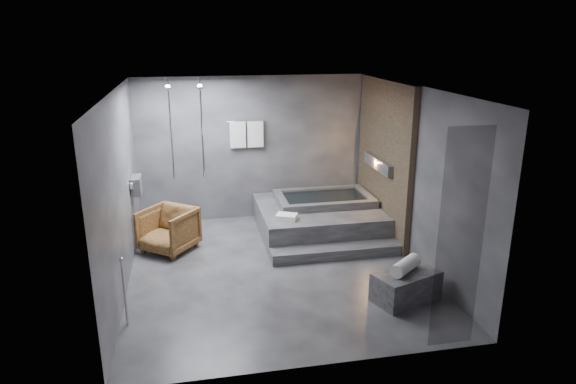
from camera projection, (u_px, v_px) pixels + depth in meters
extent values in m
plane|color=#2C2C2E|center=(277.00, 269.00, 8.09)|extent=(5.00, 5.00, 0.00)
cube|color=#49494B|center=(275.00, 89.00, 7.26)|extent=(4.50, 5.00, 0.04)
cube|color=#35353A|center=(254.00, 149.00, 10.01)|extent=(4.50, 0.04, 2.80)
cube|color=#35353A|center=(318.00, 251.00, 5.33)|extent=(4.50, 0.04, 2.80)
cube|color=#35353A|center=(120.00, 193.00, 7.26)|extent=(0.04, 5.00, 2.80)
cube|color=#35353A|center=(416.00, 176.00, 8.09)|extent=(0.04, 5.00, 2.80)
cube|color=#917655|center=(384.00, 158.00, 9.25)|extent=(0.10, 2.40, 2.78)
cube|color=#FF9938|center=(379.00, 164.00, 9.27)|extent=(0.14, 1.20, 0.20)
cube|color=slate|center=(136.00, 185.00, 8.67)|extent=(0.16, 0.42, 0.30)
imported|color=beige|center=(137.00, 189.00, 8.60)|extent=(0.08, 0.08, 0.21)
imported|color=beige|center=(138.00, 188.00, 8.79)|extent=(0.07, 0.07, 0.15)
cylinder|color=silver|center=(202.00, 129.00, 9.26)|extent=(0.04, 0.04, 1.80)
cylinder|color=silver|center=(171.00, 130.00, 9.16)|extent=(0.04, 0.04, 1.80)
cylinder|color=silver|center=(246.00, 121.00, 9.77)|extent=(0.75, 0.02, 0.02)
cube|color=white|center=(238.00, 135.00, 9.79)|extent=(0.30, 0.06, 0.50)
cube|color=white|center=(255.00, 134.00, 9.85)|extent=(0.30, 0.06, 0.50)
cylinder|color=silver|center=(125.00, 293.00, 6.44)|extent=(0.04, 0.04, 0.90)
cube|color=black|center=(460.00, 242.00, 5.70)|extent=(0.55, 0.01, 2.60)
cube|color=#303033|center=(319.00, 218.00, 9.57)|extent=(2.20, 2.00, 0.50)
cube|color=#303033|center=(336.00, 252.00, 8.51)|extent=(2.20, 0.36, 0.18)
cube|color=#2D2D2F|center=(406.00, 286.00, 7.12)|extent=(1.03, 0.79, 0.41)
imported|color=#422710|center=(168.00, 230.00, 8.69)|extent=(1.13, 1.14, 0.75)
cylinder|color=white|center=(406.00, 266.00, 7.05)|extent=(0.54, 0.49, 0.19)
cube|color=white|center=(287.00, 217.00, 8.80)|extent=(0.42, 0.37, 0.09)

